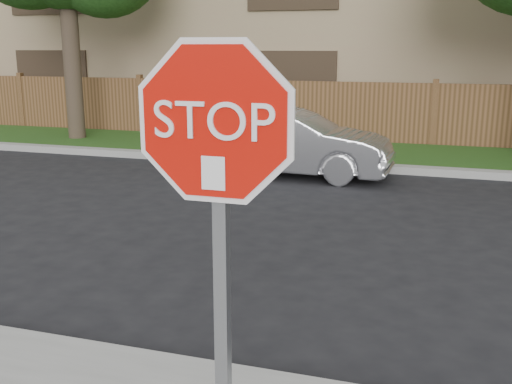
% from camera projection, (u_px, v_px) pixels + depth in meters
% --- Properties ---
extents(far_curb, '(70.00, 0.30, 0.15)m').
position_uv_depth(far_curb, '(427.00, 171.00, 11.81)').
color(far_curb, gray).
rests_on(far_curb, ground).
extents(grass_strip, '(70.00, 3.00, 0.12)m').
position_uv_depth(grass_strip, '(430.00, 157.00, 13.35)').
color(grass_strip, '#1E4714').
rests_on(grass_strip, ground).
extents(fence, '(70.00, 0.12, 1.60)m').
position_uv_depth(fence, '(434.00, 116.00, 14.65)').
color(fence, '#4D331B').
rests_on(fence, ground).
extents(apartment_building, '(35.20, 9.20, 7.20)m').
position_uv_depth(apartment_building, '(444.00, 12.00, 19.20)').
color(apartment_building, '#A08463').
rests_on(apartment_building, ground).
extents(stop_sign, '(1.01, 0.13, 2.55)m').
position_uv_depth(stop_sign, '(217.00, 193.00, 2.68)').
color(stop_sign, gray).
rests_on(stop_sign, sidewalk_near).
extents(sedan_left, '(4.00, 1.54, 1.30)m').
position_uv_depth(sedan_left, '(289.00, 142.00, 11.64)').
color(sedan_left, '#BCBDC2').
rests_on(sedan_left, ground).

